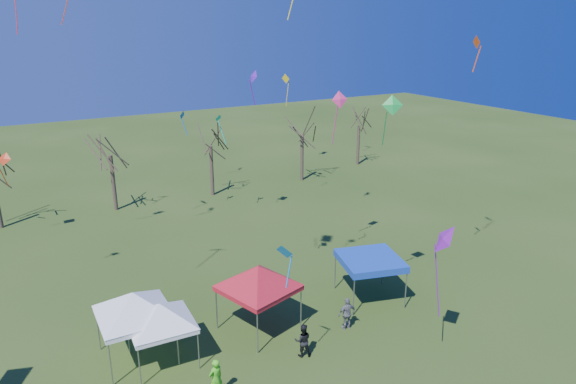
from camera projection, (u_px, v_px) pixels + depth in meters
name	position (u px, v px, depth m)	size (l,w,h in m)	color
ground	(285.00, 360.00, 23.47)	(140.00, 140.00, 0.00)	#284114
tree_2	(108.00, 135.00, 40.51)	(3.71, 3.71, 8.18)	#3D2D21
tree_3	(210.00, 128.00, 44.25)	(3.59, 3.59, 7.91)	#3D2D21
tree_4	(302.00, 119.00, 48.60)	(3.58, 3.58, 7.89)	#3D2D21
tree_5	(360.00, 112.00, 54.33)	(3.39, 3.39, 7.46)	#3D2D21
tent_white_west	(133.00, 297.00, 22.76)	(4.39, 4.39, 3.87)	gray
tent_white_mid	(159.00, 308.00, 22.60)	(3.88, 3.88, 3.42)	gray
tent_red	(258.00, 270.00, 25.00)	(4.33, 4.33, 3.99)	gray
tent_blue	(370.00, 261.00, 28.09)	(3.91, 3.91, 2.50)	gray
person_grey	(347.00, 313.00, 25.68)	(1.00, 0.42, 1.71)	slate
person_dark	(303.00, 340.00, 23.58)	(0.79, 0.61, 1.62)	black
person_green	(216.00, 378.00, 20.93)	(0.65, 0.43, 1.78)	#4BC820
kite_18	(253.00, 78.00, 24.62)	(0.33, 0.67, 1.73)	#5819B5
kite_19	(182.00, 116.00, 38.07)	(0.71, 0.70, 1.90)	blue
kite_22	(219.00, 120.00, 37.90)	(0.89, 0.83, 2.32)	#0DCBA7
kite_17	(340.00, 101.00, 30.07)	(1.07, 0.62, 3.23)	#F6367D
kite_13	(4.00, 159.00, 34.52)	(1.13, 1.07, 2.46)	red
kite_27	(392.00, 106.00, 24.16)	(1.10, 0.89, 2.49)	#169537
kite_1	(285.00, 252.00, 20.54)	(0.78, 0.95, 1.86)	#137ED2
kite_9	(477.00, 43.00, 25.94)	(0.41, 0.72, 1.82)	#ED480C
kite_5	(443.00, 240.00, 21.43)	(1.39, 1.61, 4.49)	#80169E
kite_12	(286.00, 79.00, 43.38)	(0.47, 0.88, 2.71)	yellow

